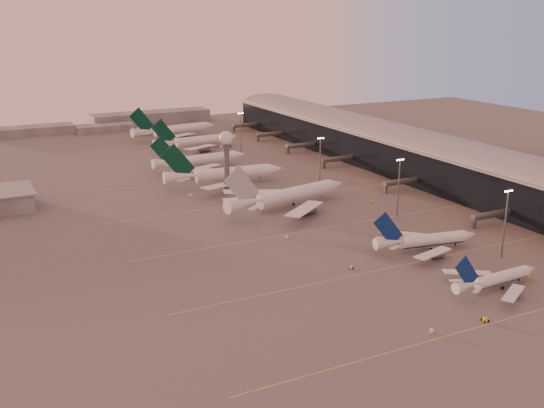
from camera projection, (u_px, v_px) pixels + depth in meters
name	position (u px, v px, depth m)	size (l,w,h in m)	color
ground	(363.00, 289.00, 196.63)	(700.00, 700.00, 0.00)	#5D5A5A
taxiway_markings	(346.00, 224.00, 257.45)	(180.00, 185.25, 0.02)	#E6D251
terminal	(414.00, 154.00, 334.25)	(57.00, 362.00, 23.04)	black
radar_tower	(226.00, 150.00, 295.36)	(6.40, 6.40, 31.10)	#56595E
mast_a	(505.00, 220.00, 217.68)	(3.60, 0.56, 25.00)	#56595E
mast_b	(399.00, 184.00, 263.42)	(3.60, 0.56, 25.00)	#56595E
mast_c	(320.00, 159.00, 308.29)	(3.60, 0.56, 25.00)	#56595E
mast_d	(241.00, 130.00, 384.38)	(3.60, 0.56, 25.00)	#56595E
distant_horizon	(117.00, 122.00, 474.65)	(165.00, 37.50, 9.00)	slate
narrowbody_near	(496.00, 281.00, 195.54)	(35.34, 28.18, 13.80)	white
narrowbody_mid	(426.00, 242.00, 227.14)	(41.16, 32.60, 16.17)	white
widebody_white	(289.00, 199.00, 277.38)	(65.05, 51.60, 23.16)	white
greentail_a	(225.00, 177.00, 314.94)	(62.08, 49.97, 22.55)	white
greentail_b	(201.00, 162.00, 348.01)	(55.67, 44.84, 20.21)	white
greentail_c	(197.00, 143.00, 398.11)	(57.79, 46.53, 20.99)	white
greentail_d	(175.00, 132.00, 433.32)	(63.11, 50.63, 23.01)	white
gsv_truck_a	(432.00, 328.00, 169.36)	(5.86, 4.87, 2.30)	white
gsv_tug_near	(485.00, 320.00, 175.46)	(2.89, 4.18, 1.10)	yellow
gsv_catering_a	(529.00, 272.00, 203.67)	(5.81, 3.42, 4.46)	yellow
gsv_tug_mid	(351.00, 268.00, 211.67)	(3.48, 3.62, 0.90)	white
gsv_truck_b	(403.00, 228.00, 248.89)	(5.35, 3.67, 2.04)	yellow
gsv_truck_c	(287.00, 235.00, 240.32)	(5.07, 5.49, 2.23)	white
gsv_catering_b	(372.00, 198.00, 284.37)	(5.96, 3.47, 4.59)	yellow
gsv_tug_far	(263.00, 200.00, 288.11)	(3.54, 3.39, 0.88)	white
gsv_truck_d	(190.00, 194.00, 295.44)	(3.98, 5.99, 2.28)	white
gsv_tug_hangar	(267.00, 170.00, 344.23)	(3.49, 2.70, 0.88)	yellow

